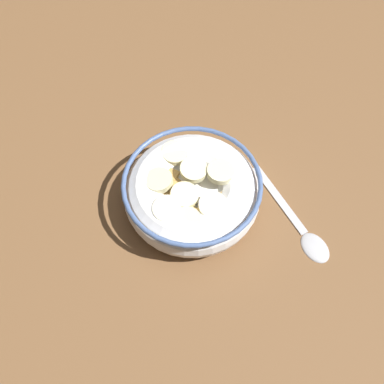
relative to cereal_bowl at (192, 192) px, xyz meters
The scene contains 3 objects.
ground_plane 4.02cm from the cereal_bowl, 166.24° to the right, with size 116.04×116.04×2.00cm, color brown.
cereal_bowl is the anchor object (origin of this frame).
spoon 14.74cm from the cereal_bowl, 124.52° to the left, with size 4.65×15.54×0.80cm.
Camera 1 is at (18.22, 22.64, 52.13)cm, focal length 43.69 mm.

